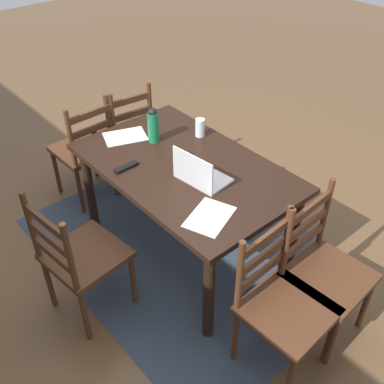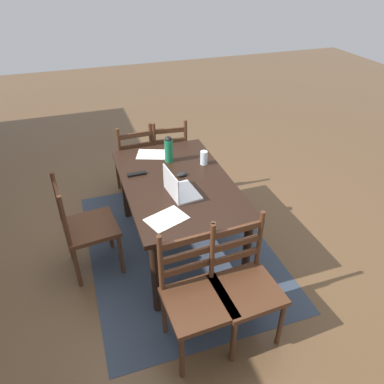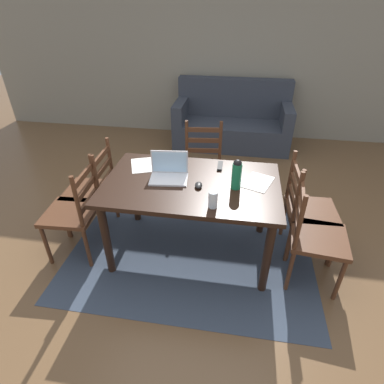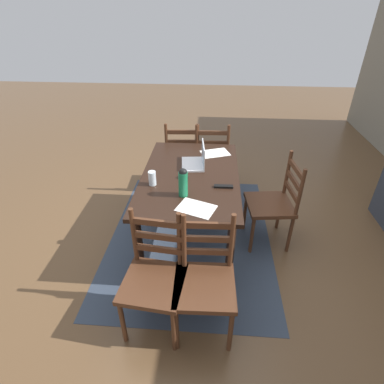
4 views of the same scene
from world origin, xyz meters
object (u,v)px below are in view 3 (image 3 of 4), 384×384
couch (232,123)px  drinking_glass (213,199)px  chair_left_near (75,212)px  chair_right_far (307,210)px  chair_left_far (92,190)px  dining_table (191,192)px  chair_far_head (203,168)px  chair_right_near (314,236)px  tv_remote (220,166)px  water_bottle (237,174)px  computer_mouse (199,185)px  laptop (169,171)px

couch → drinking_glass: couch is taller
chair_left_near → chair_right_far: same height
chair_left_far → couch: bearing=62.4°
dining_table → chair_left_near: chair_left_near is taller
chair_far_head → chair_left_near: bearing=-135.4°
chair_left_far → chair_left_near: bearing=-90.0°
chair_right_near → drinking_glass: chair_right_near is taller
chair_right_near → chair_far_head: bearing=135.7°
tv_remote → chair_right_near: bearing=-32.2°
couch → drinking_glass: 2.99m
chair_right_near → water_bottle: size_ratio=3.67×
dining_table → chair_right_near: bearing=-9.9°
chair_right_far → chair_left_near: bearing=-169.9°
water_bottle → computer_mouse: size_ratio=2.59×
chair_far_head → chair_left_near: (-1.03, -1.02, 0.00)m
chair_right_near → chair_right_far: bearing=90.0°
chair_left_far → laptop: laptop is taller
chair_right_far → laptop: laptop is taller
couch → drinking_glass: size_ratio=13.59×
dining_table → drinking_glass: drinking_glass is taller
tv_remote → computer_mouse: bearing=-112.1°
chair_right_far → couch: bearing=108.1°
laptop → chair_right_near: bearing=-10.7°
drinking_glass → chair_left_near: bearing=173.4°
couch → laptop: couch is taller
dining_table → chair_left_far: (-1.04, 0.19, -0.20)m
chair_far_head → tv_remote: bearing=-66.9°
laptop → chair_right_far: bearing=6.0°
chair_right_far → drinking_glass: bearing=-148.0°
chair_left_near → drinking_glass: (1.25, -0.14, 0.37)m
laptop → drinking_glass: laptop is taller
dining_table → chair_far_head: (-0.00, 0.84, -0.20)m
dining_table → laptop: laptop is taller
chair_right_near → couch: bearing=105.8°
chair_far_head → chair_right_far: bearing=-32.0°
laptop → drinking_glass: size_ratio=2.58×
chair_right_near → laptop: 1.31m
water_bottle → computer_mouse: water_bottle is taller
couch → water_bottle: 2.71m
chair_left_near → chair_right_near: size_ratio=1.00×
water_bottle → chair_far_head: bearing=113.6°
chair_far_head → water_bottle: size_ratio=3.67×
laptop → tv_remote: 0.50m
chair_right_far → chair_far_head: bearing=148.0°
chair_right_far → water_bottle: 0.82m
couch → water_bottle: (0.13, -2.66, 0.54)m
dining_table → couch: size_ratio=0.83×
chair_right_near → chair_left_far: 2.11m
drinking_glass → chair_left_far: bearing=157.6°
chair_right_near → chair_left_near: bearing=-179.9°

